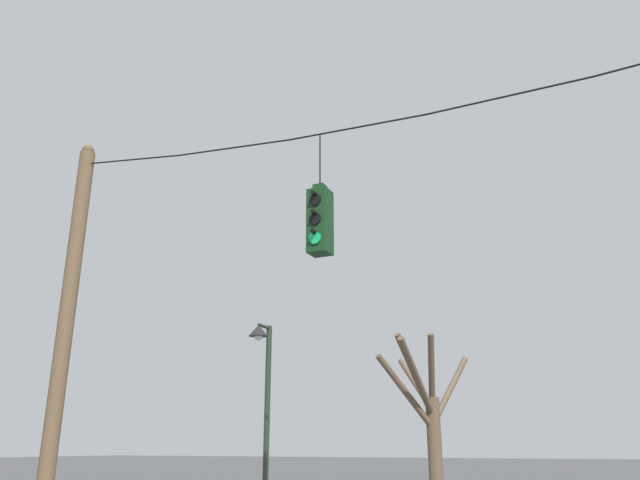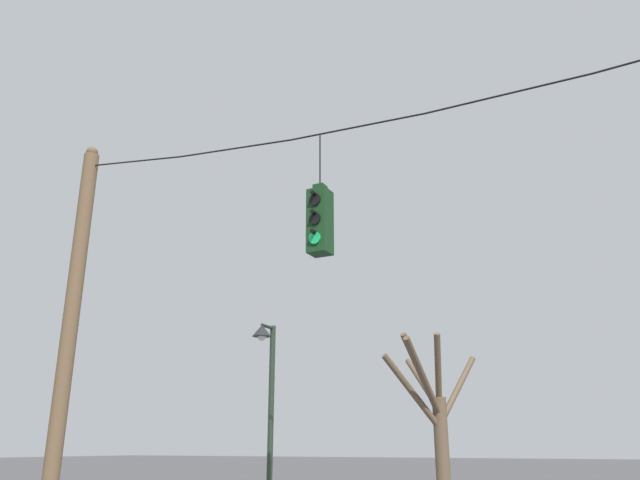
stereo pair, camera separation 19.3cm
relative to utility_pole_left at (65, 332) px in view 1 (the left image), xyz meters
name	(u,v)px [view 1 (the left image)]	position (x,y,z in m)	size (l,w,h in m)	color
utility_pole_left	(65,332)	(0.00, 0.00, 0.00)	(0.31, 0.31, 7.93)	brown
span_wire	(504,84)	(8.53, 0.00, 3.11)	(17.07, 0.03, 0.68)	black
traffic_light_near_left_pole	(320,221)	(5.45, 0.00, 1.40)	(0.34, 0.58, 2.14)	#143819
street_lamp	(263,387)	(2.77, 2.82, -0.92)	(0.40, 0.71, 4.34)	#233323
bare_tree	(429,417)	(4.21, 9.90, -1.27)	(2.46, 4.54, 4.98)	brown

